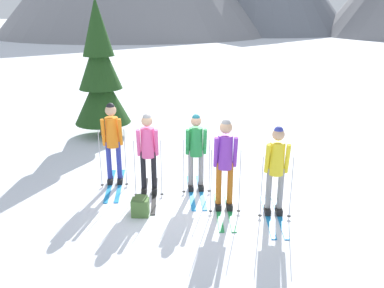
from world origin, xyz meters
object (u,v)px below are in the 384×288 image
at_px(skier_in_yellow, 276,166).
at_px(skier_in_orange, 113,139).
at_px(skier_in_green, 196,149).
at_px(pine_tree_near, 100,75).
at_px(skier_in_pink, 148,150).
at_px(skier_in_purple, 225,161).
at_px(backpack_on_snow_front, 140,207).

bearing_deg(skier_in_yellow, skier_in_orange, 167.53).
xyz_separation_m(skier_in_green, pine_tree_near, (-3.61, 3.54, 0.93)).
distance_m(skier_in_pink, skier_in_purple, 1.71).
height_order(skier_in_purple, skier_in_yellow, skier_in_purple).
distance_m(skier_in_pink, skier_in_yellow, 2.63).
relative_size(skier_in_pink, skier_in_yellow, 1.02).
bearing_deg(skier_in_purple, skier_in_orange, 162.92).
relative_size(skier_in_purple, skier_in_yellow, 1.05).
xyz_separation_m(skier_in_green, skier_in_purple, (0.71, -0.79, 0.07)).
xyz_separation_m(skier_in_pink, skier_in_green, (0.95, 0.35, -0.03)).
xyz_separation_m(skier_in_yellow, pine_tree_near, (-5.26, 4.32, 0.90)).
bearing_deg(backpack_on_snow_front, skier_in_yellow, 12.52).
xyz_separation_m(skier_in_purple, skier_in_yellow, (0.95, 0.01, -0.04)).
bearing_deg(skier_in_yellow, backpack_on_snow_front, -167.48).
height_order(skier_in_orange, skier_in_pink, skier_in_orange).
bearing_deg(skier_in_pink, skier_in_yellow, -9.42).
distance_m(skier_in_green, skier_in_purple, 1.06).
xyz_separation_m(skier_in_green, backpack_on_snow_front, (-0.83, -1.33, -0.77)).
bearing_deg(skier_in_yellow, skier_in_green, 154.76).
relative_size(skier_in_purple, pine_tree_near, 0.44).
bearing_deg(skier_in_yellow, skier_in_pink, 170.58).
distance_m(skier_in_orange, skier_in_green, 1.85).
distance_m(skier_in_orange, skier_in_purple, 2.68).
xyz_separation_m(skier_in_orange, skier_in_green, (1.85, 0.00, -0.11)).
bearing_deg(skier_in_orange, skier_in_green, 0.15).
distance_m(skier_in_green, backpack_on_snow_front, 1.75).
bearing_deg(skier_in_yellow, skier_in_purple, -179.32).
relative_size(skier_in_green, skier_in_purple, 0.95).
bearing_deg(backpack_on_snow_front, skier_in_orange, 127.72).
xyz_separation_m(skier_in_pink, backpack_on_snow_front, (0.12, -0.98, -0.80)).
bearing_deg(skier_in_purple, skier_in_yellow, 0.68).
height_order(skier_in_orange, pine_tree_near, pine_tree_near).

